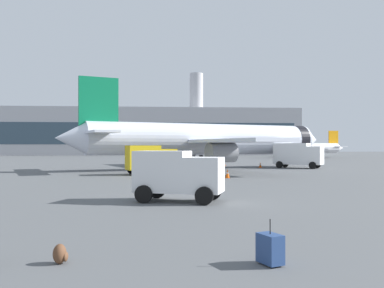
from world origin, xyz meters
TOP-DOWN VIEW (x-y plane):
  - airplane_at_gate at (5.60, 49.50)m, footprint 34.60×31.67m
  - airplane_taxiing at (35.25, 97.50)m, footprint 22.20×20.23m
  - service_truck at (-1.03, 39.46)m, footprint 5.23×3.66m
  - fuel_truck at (17.64, 50.37)m, footprint 6.32×5.33m
  - cargo_van at (0.69, 18.63)m, footprint 4.81×3.46m
  - safety_cone_near at (9.23, 57.59)m, footprint 0.44×0.44m
  - safety_cone_mid at (13.22, 52.23)m, footprint 0.44×0.44m
  - safety_cone_far at (5.86, 34.28)m, footprint 0.44×0.44m
  - rolling_suitcase at (2.33, 6.76)m, footprint 0.61×0.74m
  - traveller_backpack at (-2.71, 7.28)m, footprint 0.36×0.40m
  - terminal_building at (-4.51, 137.20)m, footprint 99.13×19.46m

SIDE VIEW (x-z plane):
  - traveller_backpack at x=-2.71m, z-range -0.01..0.47m
  - safety_cone_mid at x=13.22m, z-range -0.01..0.69m
  - rolling_suitcase at x=2.33m, z-range -0.16..0.94m
  - safety_cone_far at x=5.86m, z-range -0.01..0.79m
  - safety_cone_near at x=9.23m, z-range -0.01..0.83m
  - cargo_van at x=0.69m, z-range 0.15..2.75m
  - service_truck at x=-1.03m, z-range 0.16..3.05m
  - fuel_truck at x=17.64m, z-range 0.17..3.37m
  - airplane_taxiing at x=35.25m, z-range -1.00..5.61m
  - airplane_at_gate at x=5.60m, z-range -1.59..8.91m
  - terminal_building at x=-4.51m, z-range -5.89..20.88m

